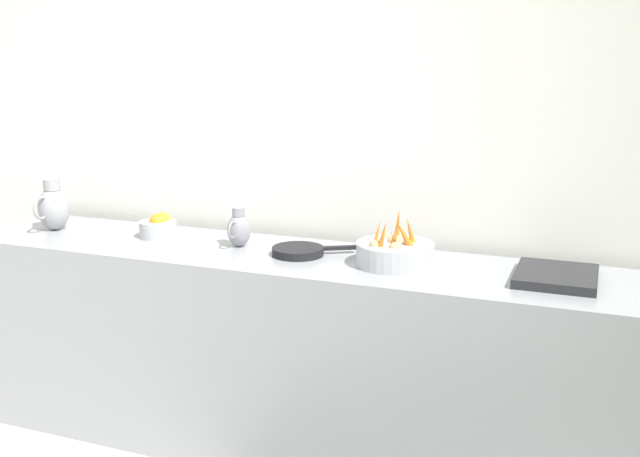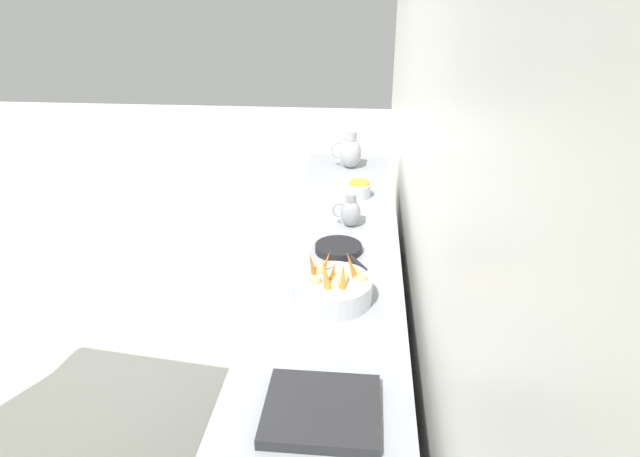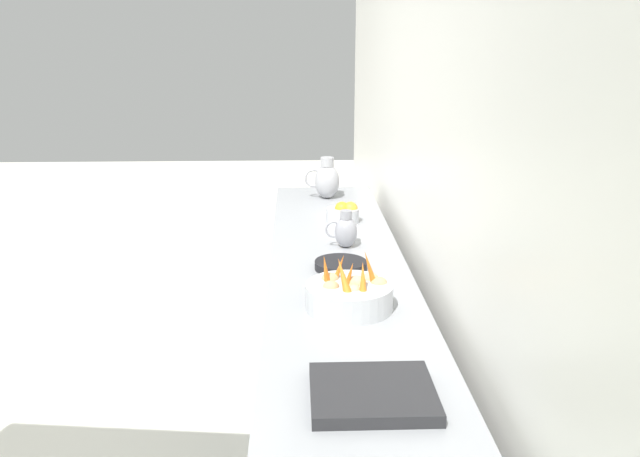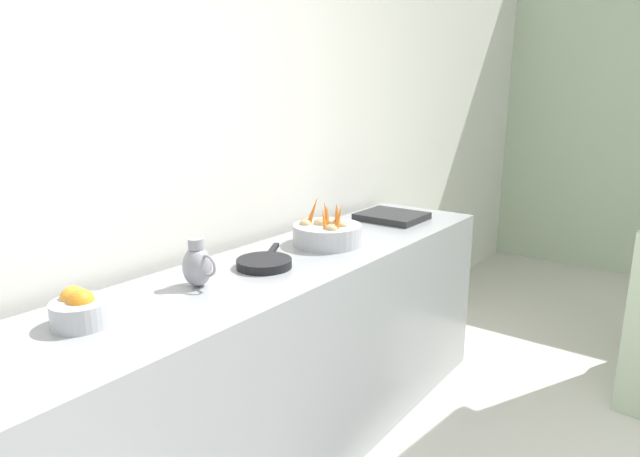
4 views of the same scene
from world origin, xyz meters
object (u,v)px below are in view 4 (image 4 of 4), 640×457
metal_pitcher_short (197,265)px  vegetable_colander (327,233)px  skillet_on_counter (265,263)px  orange_bowl (80,309)px

metal_pitcher_short → vegetable_colander: bearing=86.9°
vegetable_colander → skillet_on_counter: bearing=-90.0°
vegetable_colander → orange_bowl: vegetable_colander is taller
metal_pitcher_short → orange_bowl: bearing=-92.9°
metal_pitcher_short → skillet_on_counter: (0.04, 0.31, -0.06)m
vegetable_colander → metal_pitcher_short: 0.74m
orange_bowl → metal_pitcher_short: bearing=87.1°
metal_pitcher_short → skillet_on_counter: size_ratio=0.52×
orange_bowl → skillet_on_counter: 0.75m
vegetable_colander → orange_bowl: bearing=-93.0°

